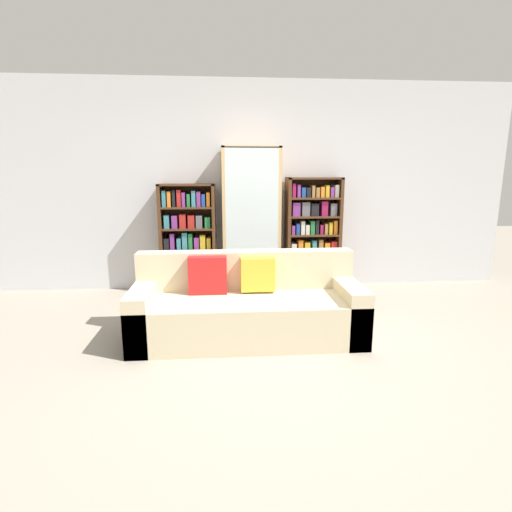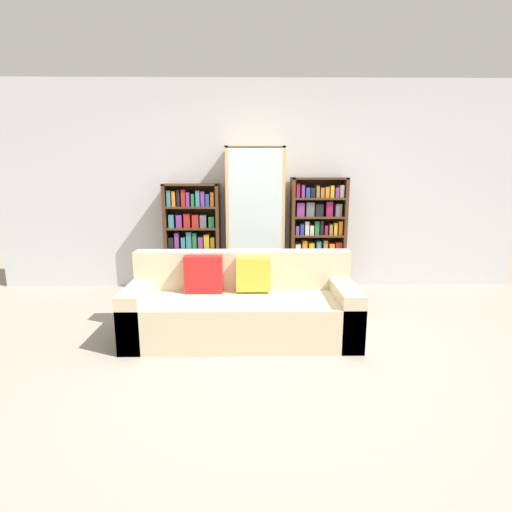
{
  "view_description": "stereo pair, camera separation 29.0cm",
  "coord_description": "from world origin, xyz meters",
  "views": [
    {
      "loc": [
        -0.39,
        -2.96,
        1.54
      ],
      "look_at": [
        -0.04,
        1.36,
        0.62
      ],
      "focal_mm": 28.0,
      "sensor_mm": 36.0,
      "label": 1
    },
    {
      "loc": [
        -0.1,
        -2.98,
        1.54
      ],
      "look_at": [
        -0.04,
        1.36,
        0.62
      ],
      "focal_mm": 28.0,
      "sensor_mm": 36.0,
      "label": 2
    }
  ],
  "objects": [
    {
      "name": "ground_plane",
      "position": [
        0.0,
        0.0,
        0.0
      ],
      "size": [
        16.0,
        16.0,
        0.0
      ],
      "primitive_type": "plane",
      "color": "gray"
    },
    {
      "name": "wall_back",
      "position": [
        0.0,
        2.38,
        1.35
      ],
      "size": [
        6.92,
        0.06,
        2.7
      ],
      "color": "silver",
      "rests_on": "ground"
    },
    {
      "name": "couch",
      "position": [
        -0.19,
        0.63,
        0.28
      ],
      "size": [
        2.11,
        0.81,
        0.78
      ],
      "color": "beige",
      "rests_on": "ground"
    },
    {
      "name": "bookshelf_left",
      "position": [
        -0.86,
        2.18,
        0.67
      ],
      "size": [
        0.71,
        0.32,
        1.4
      ],
      "color": "#4C2D19",
      "rests_on": "ground"
    },
    {
      "name": "display_cabinet",
      "position": [
        -0.04,
        2.16,
        0.92
      ],
      "size": [
        0.74,
        0.36,
        1.85
      ],
      "color": "tan",
      "rests_on": "ground"
    },
    {
      "name": "bookshelf_right",
      "position": [
        0.77,
        2.18,
        0.72
      ],
      "size": [
        0.71,
        0.32,
        1.47
      ],
      "color": "#4C2D19",
      "rests_on": "ground"
    },
    {
      "name": "wine_bottle",
      "position": [
        0.41,
        1.72,
        0.16
      ],
      "size": [
        0.07,
        0.07,
        0.4
      ],
      "color": "#192333",
      "rests_on": "ground"
    }
  ]
}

